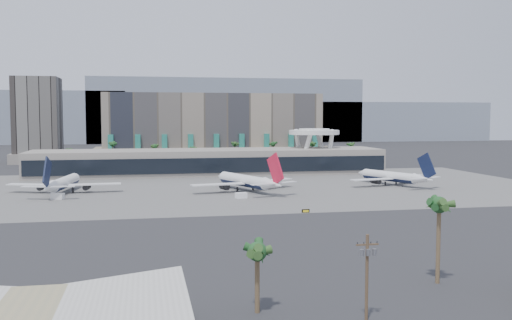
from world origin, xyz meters
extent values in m
plane|color=#232326|center=(0.00, 0.00, 0.00)|extent=(900.00, 900.00, 0.00)
cube|color=#5B5B59|center=(0.00, 55.00, 0.03)|extent=(260.00, 130.00, 0.06)
cube|color=gray|center=(60.00, 470.00, 35.00)|extent=(300.00, 60.00, 70.00)
cube|color=gray|center=(260.00, 470.00, 22.50)|extent=(220.00, 60.00, 45.00)
cube|color=gray|center=(10.00, 175.00, 21.00)|extent=(130.00, 22.00, 42.00)
cube|color=gray|center=(10.00, 173.00, 5.00)|extent=(140.00, 30.00, 10.00)
cube|color=#258170|center=(-50.00, 163.00, 9.00)|extent=(3.00, 2.00, 18.00)
cube|color=#258170|center=(-35.00, 163.00, 9.00)|extent=(3.00, 2.00, 18.00)
cube|color=#258170|center=(-20.00, 163.00, 9.00)|extent=(3.00, 2.00, 18.00)
cube|color=#258170|center=(-5.00, 163.00, 9.00)|extent=(3.00, 2.00, 18.00)
cube|color=#258170|center=(10.00, 163.00, 9.00)|extent=(3.00, 2.00, 18.00)
cube|color=#258170|center=(25.00, 163.00, 9.00)|extent=(3.00, 2.00, 18.00)
cube|color=#258170|center=(40.00, 163.00, 9.00)|extent=(3.00, 2.00, 18.00)
cube|color=#258170|center=(55.00, 163.00, 9.00)|extent=(3.00, 2.00, 18.00)
cube|color=#258170|center=(70.00, 163.00, 9.00)|extent=(3.00, 2.00, 18.00)
cube|color=black|center=(-95.00, 200.00, 26.00)|extent=(26.00, 26.00, 52.00)
cube|color=gray|center=(-95.00, 200.00, 3.00)|extent=(30.00, 30.00, 6.00)
cube|color=gray|center=(0.00, 110.00, 6.00)|extent=(170.00, 32.00, 12.00)
cube|color=black|center=(0.00, 93.80, 5.50)|extent=(168.00, 0.60, 7.00)
cube|color=black|center=(0.00, 110.00, 13.25)|extent=(170.00, 12.00, 2.50)
cylinder|color=white|center=(61.36, 122.36, 11.00)|extent=(6.98, 6.99, 21.89)
cylinder|color=white|center=(48.64, 122.36, 11.00)|extent=(6.98, 6.99, 21.89)
cylinder|color=white|center=(48.64, 109.64, 11.00)|extent=(6.98, 6.99, 21.89)
cylinder|color=white|center=(61.36, 109.64, 11.00)|extent=(6.98, 6.99, 21.89)
cylinder|color=white|center=(55.00, 116.00, 20.00)|extent=(26.00, 26.00, 2.20)
cylinder|color=white|center=(55.00, 116.00, 21.30)|extent=(16.00, 16.00, 1.20)
cylinder|color=brown|center=(-70.00, 145.00, 6.00)|extent=(0.70, 0.70, 12.00)
sphere|color=#1F4F23|center=(-70.00, 145.00, 11.70)|extent=(2.80, 2.80, 2.80)
cylinder|color=brown|center=(-48.00, 145.00, 6.00)|extent=(0.70, 0.70, 12.00)
sphere|color=#1F4F23|center=(-48.00, 145.00, 11.70)|extent=(2.80, 2.80, 2.80)
cylinder|color=brown|center=(-26.00, 145.00, 6.00)|extent=(0.70, 0.70, 12.00)
sphere|color=#1F4F23|center=(-26.00, 145.00, 11.70)|extent=(2.80, 2.80, 2.80)
cylinder|color=brown|center=(-5.00, 145.00, 6.00)|extent=(0.70, 0.70, 12.00)
sphere|color=#1F4F23|center=(-5.00, 145.00, 11.70)|extent=(2.80, 2.80, 2.80)
cylinder|color=brown|center=(18.00, 145.00, 6.00)|extent=(0.70, 0.70, 12.00)
sphere|color=#1F4F23|center=(18.00, 145.00, 11.70)|extent=(2.80, 2.80, 2.80)
cylinder|color=brown|center=(40.00, 145.00, 6.00)|extent=(0.70, 0.70, 12.00)
sphere|color=#1F4F23|center=(40.00, 145.00, 11.70)|extent=(2.80, 2.80, 2.80)
cylinder|color=brown|center=(62.00, 145.00, 6.00)|extent=(0.70, 0.70, 12.00)
sphere|color=#1F4F23|center=(62.00, 145.00, 11.70)|extent=(2.80, 2.80, 2.80)
cylinder|color=brown|center=(85.00, 145.00, 6.00)|extent=(0.70, 0.70, 12.00)
sphere|color=#1F4F23|center=(85.00, 145.00, 11.70)|extent=(2.80, 2.80, 2.80)
cube|color=silver|center=(-36.00, -102.00, 6.40)|extent=(18.65, 22.60, 2.30)
cylinder|color=#4C3826|center=(-2.00, -96.00, 6.00)|extent=(0.44, 0.44, 12.00)
cube|color=#4C3826|center=(-2.00, -96.00, 10.60)|extent=(3.20, 0.22, 0.22)
cylinder|color=slate|center=(-2.90, -96.35, 9.60)|extent=(0.56, 0.56, 0.90)
cylinder|color=slate|center=(-2.00, -96.35, 9.60)|extent=(0.56, 0.56, 0.90)
cylinder|color=slate|center=(-1.10, -96.35, 9.60)|extent=(0.56, 0.56, 0.90)
cylinder|color=black|center=(-3.40, -96.00, 10.85)|extent=(0.12, 0.12, 0.30)
cylinder|color=black|center=(-0.60, -96.00, 10.85)|extent=(0.12, 0.12, 0.30)
cylinder|color=white|center=(-60.63, 51.36, 3.73)|extent=(8.12, 28.54, 4.14)
cylinder|color=#0F1734|center=(-60.63, 51.36, 3.57)|extent=(7.95, 27.97, 4.06)
cone|color=white|center=(-58.33, 67.39, 3.73)|extent=(4.76, 5.20, 4.14)
cone|color=white|center=(-63.23, 33.29, 4.04)|extent=(5.42, 9.81, 4.14)
cube|color=white|center=(-72.05, 51.96, 3.11)|extent=(18.92, 10.31, 0.36)
cube|color=white|center=(-49.51, 48.72, 3.11)|extent=(18.87, 5.37, 0.36)
cylinder|color=black|center=(-68.90, 52.03, 2.07)|extent=(2.84, 4.42, 2.28)
cylinder|color=black|center=(-52.51, 49.67, 2.07)|extent=(2.84, 4.42, 2.28)
cube|color=#0F1734|center=(-63.45, 31.75, 9.42)|extent=(1.85, 9.38, 10.90)
cube|color=white|center=(-67.99, 32.93, 4.55)|extent=(8.59, 4.49, 0.26)
cube|color=white|center=(-58.77, 31.60, 4.55)|extent=(8.29, 2.30, 0.26)
cylinder|color=black|center=(-59.07, 62.26, 0.83)|extent=(0.52, 0.52, 1.66)
cylinder|color=black|center=(-64.06, 50.81, 0.83)|extent=(0.72, 0.72, 1.66)
cylinder|color=black|center=(-57.50, 49.87, 0.83)|extent=(0.72, 0.72, 1.66)
cylinder|color=white|center=(5.37, 43.67, 3.91)|extent=(15.17, 29.12, 4.35)
cylinder|color=#0F1734|center=(5.37, 43.67, 3.75)|extent=(14.87, 28.54, 4.26)
cone|color=white|center=(-1.02, 59.43, 3.91)|extent=(5.87, 6.17, 4.35)
cone|color=white|center=(12.57, 25.90, 4.24)|extent=(7.71, 10.70, 4.35)
cube|color=white|center=(-5.31, 38.18, 3.26)|extent=(20.03, 7.70, 0.38)
cube|color=white|center=(16.86, 47.16, 3.26)|extent=(18.65, 14.56, 0.38)
cylinder|color=black|center=(-2.49, 39.90, 2.17)|extent=(3.85, 4.93, 2.39)
cylinder|color=black|center=(13.63, 46.44, 2.17)|extent=(3.85, 4.93, 2.39)
cube|color=red|center=(13.18, 24.39, 9.89)|extent=(4.21, 9.35, 11.45)
cube|color=white|center=(8.44, 23.06, 4.78)|extent=(9.02, 4.43, 0.27)
cube|color=white|center=(17.51, 26.73, 4.78)|extent=(8.73, 6.43, 0.27)
cylinder|color=black|center=(1.02, 54.40, 0.87)|extent=(0.54, 0.54, 1.74)
cylinder|color=black|center=(2.55, 41.36, 0.87)|extent=(0.76, 0.76, 1.74)
cylinder|color=black|center=(9.00, 43.97, 0.87)|extent=(0.76, 0.76, 1.74)
cylinder|color=white|center=(67.35, 50.67, 3.59)|extent=(14.11, 26.61, 3.98)
cylinder|color=#0F1734|center=(67.35, 50.67, 3.44)|extent=(13.83, 26.08, 3.90)
cone|color=white|center=(61.36, 65.05, 3.59)|extent=(5.40, 5.67, 3.98)
cone|color=white|center=(74.09, 34.45, 3.88)|extent=(7.12, 9.81, 3.98)
cube|color=white|center=(57.61, 45.54, 2.99)|extent=(18.35, 7.21, 0.35)
cube|color=white|center=(77.84, 53.96, 2.99)|extent=(17.02, 13.46, 0.35)
cylinder|color=black|center=(60.18, 47.15, 1.99)|extent=(3.55, 4.52, 2.19)
cylinder|color=black|center=(74.89, 53.27, 1.99)|extent=(3.55, 4.52, 2.19)
cube|color=#0F1734|center=(74.67, 33.07, 9.06)|extent=(3.93, 8.54, 10.48)
cube|color=white|center=(70.34, 31.81, 4.38)|extent=(8.26, 4.13, 0.25)
cube|color=white|center=(78.61, 35.25, 4.38)|extent=(7.97, 5.94, 0.25)
cylinder|color=black|center=(63.28, 60.45, 0.80)|extent=(0.50, 0.50, 1.59)
cylinder|color=black|center=(64.79, 48.53, 0.80)|extent=(0.70, 0.70, 1.59)
cylinder|color=black|center=(70.67, 50.97, 0.80)|extent=(0.70, 0.70, 1.59)
cube|color=white|center=(-60.50, 33.14, 1.06)|extent=(4.79, 3.56, 2.11)
cube|color=white|center=(0.93, 23.52, 0.98)|extent=(4.20, 2.94, 1.97)
cube|color=black|center=(14.45, -9.19, 0.53)|extent=(2.34, 0.38, 1.06)
cube|color=gold|center=(14.45, -9.39, 0.53)|extent=(1.70, 0.09, 0.64)
cylinder|color=black|center=(13.60, -9.19, 0.32)|extent=(0.13, 0.13, 0.64)
cylinder|color=black|center=(15.30, -9.19, 0.32)|extent=(0.13, 0.13, 0.64)
cylinder|color=brown|center=(-15.96, -89.83, 4.57)|extent=(0.70, 0.70, 9.13)
sphere|color=#1F4F23|center=(-15.96, -89.83, 8.83)|extent=(2.80, 2.80, 2.80)
cylinder|color=brown|center=(16.51, -81.56, 6.78)|extent=(0.70, 0.70, 13.57)
sphere|color=#1F4F23|center=(16.51, -81.56, 13.27)|extent=(2.80, 2.80, 2.80)
camera|label=1|loc=(-31.44, -167.62, 27.80)|focal=40.00mm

